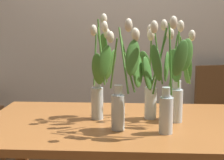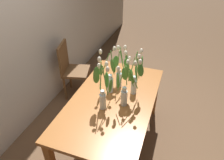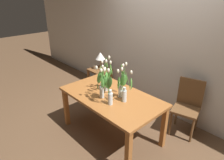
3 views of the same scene
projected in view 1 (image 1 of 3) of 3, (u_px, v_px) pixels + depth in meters
name	position (u px, v px, depth m)	size (l,w,h in m)	color
room_wall_rear	(130.00, 15.00, 3.04)	(9.00, 0.10, 2.70)	beige
dining_table	(128.00, 138.00, 1.88)	(1.60, 0.90, 0.74)	#A3602D
tulip_vase_0	(100.00, 77.00, 1.89)	(0.16, 0.22, 0.59)	silver
tulip_vase_1	(152.00, 87.00, 1.92)	(0.20, 0.18, 0.56)	silver
tulip_vase_2	(122.00, 85.00, 1.68)	(0.25, 0.23, 0.56)	silver
tulip_vase_3	(164.00, 90.00, 1.62)	(0.24, 0.19, 0.57)	silver
tulip_vase_4	(179.00, 85.00, 1.81)	(0.17, 0.25, 0.55)	silver
dining_chair	(222.00, 115.00, 2.82)	(0.49, 0.49, 0.93)	brown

